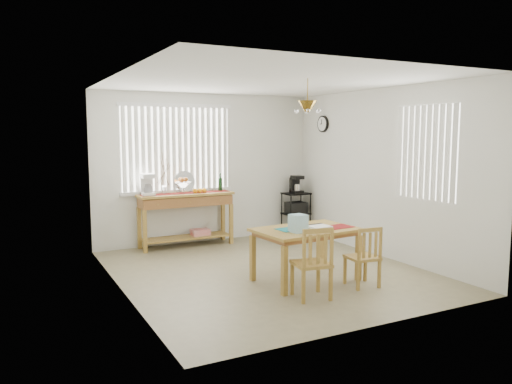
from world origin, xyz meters
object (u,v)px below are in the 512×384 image
chair_left (313,263)px  chair_right (364,257)px  cart_items (296,185)px  dining_table (306,234)px  sideboard (186,206)px  wire_cart (296,209)px

chair_left → chair_right: size_ratio=1.11×
cart_items → chair_left: bearing=-118.8°
dining_table → chair_left: chair_left is taller
sideboard → chair_right: (1.21, -3.17, -0.30)m
wire_cart → chair_right: wire_cart is taller
dining_table → cart_items: bearing=60.7°
wire_cart → sideboard: bearing=179.9°
cart_items → sideboard: bearing=-179.8°
sideboard → dining_table: 2.71m
wire_cart → cart_items: 0.47m
sideboard → chair_right: bearing=-69.2°
wire_cart → chair_right: (-0.97, -3.17, -0.10)m
wire_cart → chair_left: 3.73m
sideboard → wire_cart: sideboard is taller
wire_cart → cart_items: (0.00, 0.01, 0.47)m
chair_right → dining_table: bearing=131.9°
sideboard → chair_right: 3.41m
cart_items → chair_left: cart_items is taller
sideboard → dining_table: (0.71, -2.62, -0.07)m
wire_cart → chair_left: bearing=-118.9°
chair_left → chair_right: 0.83m
sideboard → cart_items: bearing=0.2°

